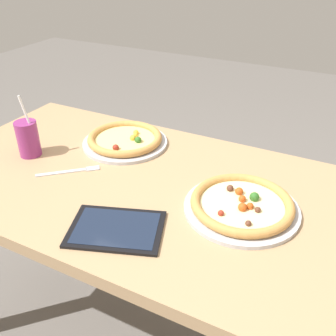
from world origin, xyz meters
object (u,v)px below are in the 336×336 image
Objects in this scene: pizza_far at (125,140)px; fork at (71,171)px; tablet at (116,229)px; pizza_near at (241,206)px; drink_cup_colored at (28,138)px.

fork is at bearing -102.11° from pizza_far.
tablet is at bearing -60.32° from pizza_far.
drink_cup_colored reaches higher than pizza_near.
pizza_near is at bearing 40.54° from tablet.
tablet is at bearing -22.49° from drink_cup_colored.
pizza_near is 1.95× the size of fork.
fork is at bearing -7.72° from drink_cup_colored.
pizza_far reaches higher than fork.
pizza_near reaches higher than tablet.
pizza_near is 0.75m from drink_cup_colored.
drink_cup_colored reaches higher than pizza_far.
fork is 0.58× the size of tablet.
drink_cup_colored reaches higher than tablet.
drink_cup_colored is at bearing -139.38° from pizza_far.
pizza_far is at bearing 119.68° from tablet.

